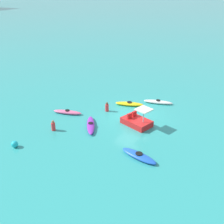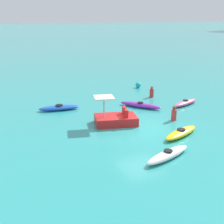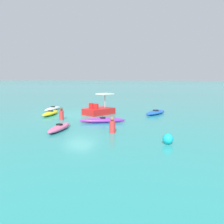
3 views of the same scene
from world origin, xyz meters
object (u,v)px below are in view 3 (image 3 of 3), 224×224
at_px(pedal_boat_red, 99,110).
at_px(buoy_cyan, 168,139).
at_px(kayak_purple, 103,120).
at_px(person_near_shore, 112,126).
at_px(kayak_pink, 59,128).
at_px(kayak_yellow, 51,113).
at_px(kayak_white, 53,109).
at_px(kayak_blue, 156,112).
at_px(person_by_kayaks, 61,114).

bearing_deg(pedal_boat_red, buoy_cyan, 139.93).
distance_m(kayak_purple, person_near_shore, 2.99).
bearing_deg(pedal_boat_red, kayak_purple, 124.95).
bearing_deg(person_near_shore, kayak_pink, 17.09).
bearing_deg(kayak_purple, kayak_pink, 72.80).
bearing_deg(kayak_pink, kayak_yellow, -42.74).
bearing_deg(pedal_boat_red, kayak_yellow, 35.16).
xyz_separation_m(kayak_purple, person_near_shore, (-1.94, 2.27, 0.22)).
relative_size(kayak_white, kayak_yellow, 1.03).
distance_m(kayak_white, buoy_cyan, 13.78).
bearing_deg(kayak_purple, pedal_boat_red, -55.05).
xyz_separation_m(pedal_boat_red, person_near_shore, (-4.11, 5.39, 0.05)).
bearing_deg(kayak_blue, kayak_yellow, 30.56).
relative_size(kayak_purple, pedal_boat_red, 1.05).
bearing_deg(kayak_white, buoy_cyan, 153.36).
xyz_separation_m(kayak_white, kayak_yellow, (-1.78, 2.23, 0.00)).
bearing_deg(kayak_blue, kayak_purple, 69.26).
height_order(kayak_yellow, person_by_kayaks, person_by_kayaks).
xyz_separation_m(person_near_shore, person_by_kayaks, (5.14, -1.92, 0.00)).
bearing_deg(buoy_cyan, kayak_purple, -30.66).
xyz_separation_m(pedal_boat_red, buoy_cyan, (-7.35, 6.19, -0.09)).
bearing_deg(kayak_white, person_by_kayaks, 138.72).
height_order(kayak_pink, pedal_boat_red, pedal_boat_red).
distance_m(kayak_pink, buoy_cyan, 6.16).
bearing_deg(buoy_cyan, person_by_kayaks, -17.99).
distance_m(kayak_white, pedal_boat_red, 4.96).
relative_size(kayak_purple, person_near_shore, 3.26).
height_order(kayak_yellow, buoy_cyan, buoy_cyan).
bearing_deg(kayak_white, kayak_purple, 156.47).
bearing_deg(person_by_kayaks, kayak_purple, -173.78).
bearing_deg(person_near_shore, kayak_purple, -49.51).
bearing_deg(person_by_kayaks, person_near_shore, 159.52).
bearing_deg(kayak_pink, person_near_shore, -162.91).
relative_size(kayak_purple, person_by_kayaks, 3.26).
xyz_separation_m(kayak_blue, kayak_yellow, (7.33, 4.33, -0.00)).
relative_size(kayak_pink, person_near_shore, 3.08).
bearing_deg(person_by_kayaks, kayak_white, -41.28).
bearing_deg(kayak_yellow, kayak_purple, 170.67).
height_order(kayak_white, kayak_blue, same).
bearing_deg(kayak_yellow, person_by_kayaks, 150.30).
xyz_separation_m(pedal_boat_red, person_by_kayaks, (1.02, 3.47, 0.05)).
bearing_deg(pedal_boat_red, kayak_blue, -153.28).
bearing_deg(kayak_white, pedal_boat_red, -179.90).
distance_m(kayak_white, kayak_purple, 7.79).
relative_size(kayak_blue, kayak_yellow, 1.02).
xyz_separation_m(kayak_white, kayak_blue, (-9.11, -2.10, 0.00)).
distance_m(buoy_cyan, person_by_kayaks, 8.81).
distance_m(kayak_white, person_near_shore, 10.55).
height_order(kayak_white, person_near_shore, person_near_shore).
distance_m(kayak_pink, person_near_shore, 3.06).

